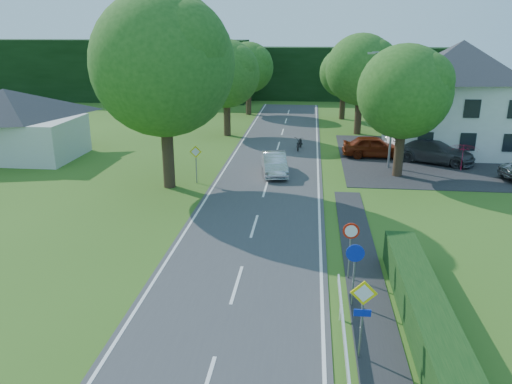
# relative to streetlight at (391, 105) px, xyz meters

# --- Properties ---
(road) EXTENTS (7.00, 80.00, 0.04)m
(road) POSITION_rel_streetlight_xyz_m (-8.06, -10.00, -4.44)
(road) COLOR #3D3D3F
(road) RESTS_ON ground
(parking_pad) EXTENTS (14.00, 16.00, 0.04)m
(parking_pad) POSITION_rel_streetlight_xyz_m (3.94, 3.00, -4.44)
(parking_pad) COLOR #262628
(parking_pad) RESTS_ON ground
(line_edge_left) EXTENTS (0.12, 80.00, 0.01)m
(line_edge_left) POSITION_rel_streetlight_xyz_m (-11.31, -10.00, -4.42)
(line_edge_left) COLOR white
(line_edge_left) RESTS_ON road
(line_edge_right) EXTENTS (0.12, 80.00, 0.01)m
(line_edge_right) POSITION_rel_streetlight_xyz_m (-4.81, -10.00, -4.42)
(line_edge_right) COLOR white
(line_edge_right) RESTS_ON road
(line_centre) EXTENTS (0.12, 80.00, 0.01)m
(line_centre) POSITION_rel_streetlight_xyz_m (-8.06, -10.00, -4.42)
(line_centre) COLOR white
(line_centre) RESTS_ON road
(tree_main) EXTENTS (9.40, 9.40, 11.64)m
(tree_main) POSITION_rel_streetlight_xyz_m (-14.06, -6.00, 1.36)
(tree_main) COLOR #225118
(tree_main) RESTS_ON ground
(tree_left_far) EXTENTS (7.00, 7.00, 8.58)m
(tree_left_far) POSITION_rel_streetlight_xyz_m (-13.06, 10.00, -0.17)
(tree_left_far) COLOR #225118
(tree_left_far) RESTS_ON ground
(tree_right_far) EXTENTS (7.40, 7.40, 9.09)m
(tree_right_far) POSITION_rel_streetlight_xyz_m (-1.06, 12.00, 0.08)
(tree_right_far) COLOR #225118
(tree_right_far) RESTS_ON ground
(tree_left_back) EXTENTS (6.60, 6.60, 8.07)m
(tree_left_back) POSITION_rel_streetlight_xyz_m (-12.56, 22.00, -0.43)
(tree_left_back) COLOR #225118
(tree_left_back) RESTS_ON ground
(tree_right_back) EXTENTS (6.20, 6.20, 7.56)m
(tree_right_back) POSITION_rel_streetlight_xyz_m (-2.06, 20.00, -0.68)
(tree_right_back) COLOR #225118
(tree_right_back) RESTS_ON ground
(tree_right_mid) EXTENTS (7.00, 7.00, 8.58)m
(tree_right_mid) POSITION_rel_streetlight_xyz_m (0.44, -2.00, -0.17)
(tree_right_mid) COLOR #225118
(tree_right_mid) RESTS_ON ground
(treeline_left) EXTENTS (44.00, 6.00, 8.00)m
(treeline_left) POSITION_rel_streetlight_xyz_m (-36.06, 32.00, -0.46)
(treeline_left) COLOR black
(treeline_left) RESTS_ON ground
(treeline_right) EXTENTS (30.00, 5.00, 7.00)m
(treeline_right) POSITION_rel_streetlight_xyz_m (-0.06, 36.00, -0.96)
(treeline_right) COLOR black
(treeline_right) RESTS_ON ground
(bungalow_left) EXTENTS (11.00, 6.50, 5.20)m
(bungalow_left) POSITION_rel_streetlight_xyz_m (-28.06, 0.00, -1.75)
(bungalow_left) COLOR silver
(bungalow_left) RESTS_ON ground
(house_white) EXTENTS (10.60, 8.40, 8.60)m
(house_white) POSITION_rel_streetlight_xyz_m (5.94, 6.00, -0.06)
(house_white) COLOR silver
(house_white) RESTS_ON ground
(streetlight) EXTENTS (2.03, 0.18, 8.00)m
(streetlight) POSITION_rel_streetlight_xyz_m (0.00, 0.00, 0.00)
(streetlight) COLOR gray
(streetlight) RESTS_ON ground
(sign_priority_right) EXTENTS (0.78, 0.09, 2.59)m
(sign_priority_right) POSITION_rel_streetlight_xyz_m (-3.76, -22.02, -2.67)
(sign_priority_right) COLOR gray
(sign_priority_right) RESTS_ON ground
(sign_roundabout) EXTENTS (0.64, 0.08, 2.37)m
(sign_roundabout) POSITION_rel_streetlight_xyz_m (-3.76, -19.02, -2.79)
(sign_roundabout) COLOR gray
(sign_roundabout) RESTS_ON ground
(sign_speed_limit) EXTENTS (0.64, 0.11, 2.37)m
(sign_speed_limit) POSITION_rel_streetlight_xyz_m (-3.76, -17.03, -2.70)
(sign_speed_limit) COLOR gray
(sign_speed_limit) RESTS_ON ground
(sign_priority_left) EXTENTS (0.78, 0.09, 2.44)m
(sign_priority_left) POSITION_rel_streetlight_xyz_m (-12.56, -5.02, -2.75)
(sign_priority_left) COLOR gray
(sign_priority_left) RESTS_ON ground
(moving_car) EXTENTS (2.18, 4.55, 1.44)m
(moving_car) POSITION_rel_streetlight_xyz_m (-7.76, -2.57, -3.70)
(moving_car) COLOR silver
(moving_car) RESTS_ON road
(motorcycle) EXTENTS (0.98, 2.14, 1.09)m
(motorcycle) POSITION_rel_streetlight_xyz_m (-6.26, 4.89, -3.88)
(motorcycle) COLOR black
(motorcycle) RESTS_ON road
(parked_car_red) EXTENTS (4.78, 1.94, 1.62)m
(parked_car_red) POSITION_rel_streetlight_xyz_m (-0.55, 3.00, -3.61)
(parked_car_red) COLOR maroon
(parked_car_red) RESTS_ON parking_pad
(parked_car_silver_a) EXTENTS (4.99, 2.39, 1.58)m
(parked_car_silver_a) POSITION_rel_streetlight_xyz_m (3.32, 7.00, -3.64)
(parked_car_silver_a) COLOR silver
(parked_car_silver_a) RESTS_ON parking_pad
(parked_car_grey) EXTENTS (6.14, 4.52, 1.65)m
(parked_car_grey) POSITION_rel_streetlight_xyz_m (3.64, 1.88, -3.60)
(parked_car_grey) COLOR #434448
(parked_car_grey) RESTS_ON parking_pad
(parasol) EXTENTS (2.46, 2.49, 1.89)m
(parasol) POSITION_rel_streetlight_xyz_m (5.05, -0.30, -3.48)
(parasol) COLOR red
(parasol) RESTS_ON parking_pad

